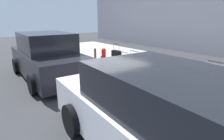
{
  "coord_description": "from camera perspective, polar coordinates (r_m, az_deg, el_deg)",
  "views": [
    {
      "loc": [
        -5.54,
        3.94,
        2.24
      ],
      "look_at": [
        -0.79,
        0.31,
        0.52
      ],
      "focal_mm": 29.23,
      "sensor_mm": 36.0,
      "label": 1
    }
  ],
  "objects": [
    {
      "name": "suitcase_teal_5",
      "position": [
        7.02,
        6.89,
        1.09
      ],
      "size": [
        0.46,
        0.23,
        0.92
      ],
      "color": "#0F606B",
      "rests_on": "sidewalk_curb"
    },
    {
      "name": "suitcase_olive_3",
      "position": [
        6.29,
        14.27,
        -1.28
      ],
      "size": [
        0.52,
        0.27,
        0.87
      ],
      "color": "#59601E",
      "rests_on": "sidewalk_curb"
    },
    {
      "name": "suitcase_maroon_2",
      "position": [
        5.9,
        18.68,
        -2.73
      ],
      "size": [
        0.5,
        0.26,
        0.84
      ],
      "color": "maroon",
      "rests_on": "sidewalk_curb"
    },
    {
      "name": "bollard_post",
      "position": [
        8.85,
        -5.27,
        4.5
      ],
      "size": [
        0.11,
        0.11,
        0.69
      ],
      "primitive_type": "cylinder",
      "color": "brown",
      "rests_on": "sidewalk_curb"
    },
    {
      "name": "parked_car_charcoal_1",
      "position": [
        7.32,
        -19.59,
        3.72
      ],
      "size": [
        4.44,
        2.07,
        1.72
      ],
      "color": "black",
      "rests_on": "ground_plane"
    },
    {
      "name": "fire_hydrant",
      "position": [
        8.51,
        -2.62,
        4.43
      ],
      "size": [
        0.39,
        0.21,
        0.76
      ],
      "color": "red",
      "rests_on": "sidewalk_curb"
    },
    {
      "name": "suitcase_navy_6",
      "position": [
        7.42,
        3.93,
        1.84
      ],
      "size": [
        0.41,
        0.24,
        0.79
      ],
      "color": "navy",
      "rests_on": "sidewalk_curb"
    },
    {
      "name": "parked_car_white_0",
      "position": [
        3.0,
        16.64,
        -15.05
      ],
      "size": [
        4.87,
        2.26,
        1.54
      ],
      "color": "silver",
      "rests_on": "ground_plane"
    },
    {
      "name": "ground_plane",
      "position": [
        7.16,
        -1.82,
        -2.24
      ],
      "size": [
        40.0,
        40.0,
        0.0
      ],
      "primitive_type": "plane",
      "color": "#333335"
    },
    {
      "name": "suitcase_black_0",
      "position": [
        5.42,
        28.68,
        -4.46
      ],
      "size": [
        0.45,
        0.22,
        1.06
      ],
      "color": "black",
      "rests_on": "sidewalk_curb"
    },
    {
      "name": "sidewalk_curb",
      "position": [
        8.77,
        11.58,
        1.34
      ],
      "size": [
        18.0,
        5.0,
        0.14
      ],
      "primitive_type": "cube",
      "color": "#ADA89E",
      "rests_on": "ground_plane"
    },
    {
      "name": "suitcase_red_1",
      "position": [
        5.68,
        23.75,
        -3.74
      ],
      "size": [
        0.38,
        0.25,
        0.68
      ],
      "color": "red",
      "rests_on": "sidewalk_curb"
    },
    {
      "name": "suitcase_silver_4",
      "position": [
        6.63,
        10.18,
        0.04
      ],
      "size": [
        0.43,
        0.27,
        0.67
      ],
      "color": "#9EA0A8",
      "rests_on": "sidewalk_curb"
    },
    {
      "name": "suitcase_black_7",
      "position": [
        7.81,
        1.35,
        3.33
      ],
      "size": [
        0.46,
        0.24,
        1.08
      ],
      "color": "black",
      "rests_on": "sidewalk_curb"
    }
  ]
}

